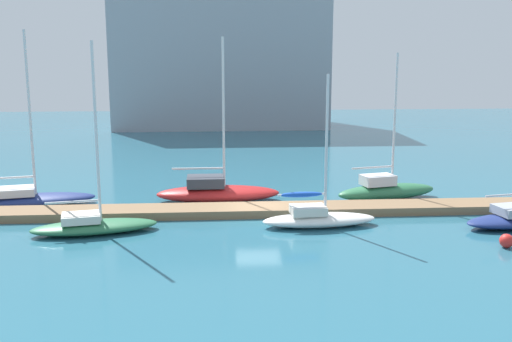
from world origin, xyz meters
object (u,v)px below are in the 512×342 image
sailboat_2 (217,191)px  mooring_buoy_red (507,241)px  sailboat_0 (28,198)px  sailboat_4 (386,189)px  sailboat_1 (93,224)px  harbor_building_distant (221,57)px  sailboat_3 (318,217)px

sailboat_2 → mooring_buoy_red: bearing=-36.7°
sailboat_0 → sailboat_4: sailboat_0 is taller
sailboat_1 → harbor_building_distant: (6.87, 43.74, 7.71)m
sailboat_1 → sailboat_4: sailboat_1 is taller
sailboat_2 → sailboat_4: sailboat_2 is taller
sailboat_4 → mooring_buoy_red: bearing=-86.5°
sailboat_1 → sailboat_3: sailboat_1 is taller
sailboat_0 → sailboat_4: (20.96, 0.17, 0.12)m
sailboat_1 → sailboat_4: (16.20, 5.72, 0.16)m
sailboat_1 → sailboat_2: bearing=33.5°
sailboat_1 → sailboat_3: (11.14, 0.37, 0.04)m
sailboat_0 → sailboat_3: 16.73m
sailboat_0 → sailboat_1: bearing=-61.3°
sailboat_3 → sailboat_4: bearing=42.7°
sailboat_0 → mooring_buoy_red: size_ratio=15.58×
sailboat_2 → mooring_buoy_red: size_ratio=15.02×
sailboat_2 → harbor_building_distant: 38.51m
sailboat_3 → mooring_buoy_red: size_ratio=12.02×
mooring_buoy_red → sailboat_3: bearing=153.5°
mooring_buoy_red → harbor_building_distant: 49.52m
sailboat_0 → sailboat_3: sailboat_0 is taller
mooring_buoy_red → harbor_building_distant: size_ratio=0.03×
sailboat_1 → mooring_buoy_red: bearing=-21.8°
sailboat_0 → mooring_buoy_red: sailboat_0 is taller
harbor_building_distant → mooring_buoy_red: bearing=-75.5°
sailboat_2 → sailboat_1: bearing=-135.8°
sailboat_1 → harbor_building_distant: harbor_building_distant is taller
mooring_buoy_red → sailboat_1: bearing=169.3°
sailboat_2 → sailboat_3: (5.07, -5.61, -0.11)m
sailboat_4 → sailboat_0: bearing=166.6°
sailboat_0 → sailboat_3: (15.90, -5.18, 0.00)m
sailboat_1 → mooring_buoy_red: (19.09, -3.60, -0.14)m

